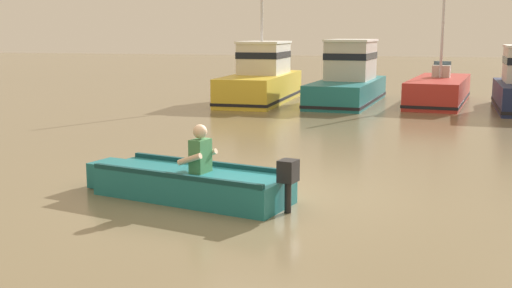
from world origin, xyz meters
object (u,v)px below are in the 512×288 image
(moored_boat_teal, at_px, (349,80))
(rowboat_with_person, at_px, (189,183))
(moored_boat_yellow, at_px, (262,79))
(moored_boat_red, at_px, (439,91))

(moored_boat_teal, bearing_deg, rowboat_with_person, -93.62)
(moored_boat_yellow, distance_m, moored_boat_teal, 3.24)
(moored_boat_yellow, height_order, moored_boat_teal, moored_boat_yellow)
(moored_boat_yellow, relative_size, moored_boat_teal, 0.97)
(moored_boat_red, bearing_deg, moored_boat_teal, -170.16)
(rowboat_with_person, xyz_separation_m, moored_boat_red, (4.14, 14.86, 0.20))
(rowboat_with_person, xyz_separation_m, moored_boat_teal, (0.90, 14.30, 0.59))
(rowboat_with_person, relative_size, moored_boat_red, 0.61)
(moored_boat_yellow, bearing_deg, moored_boat_red, 8.22)
(moored_boat_yellow, distance_m, moored_boat_red, 6.53)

